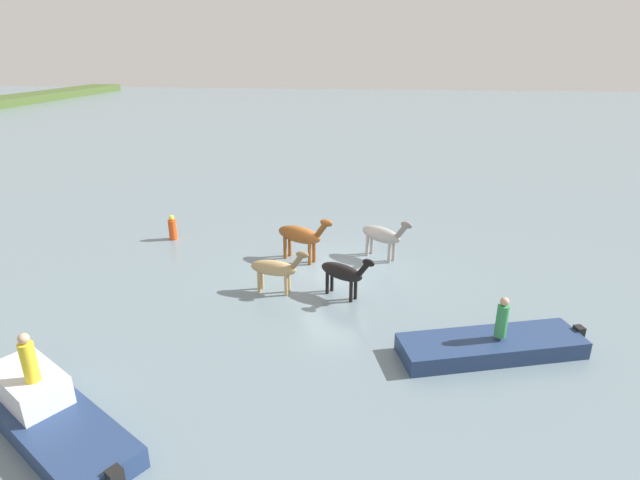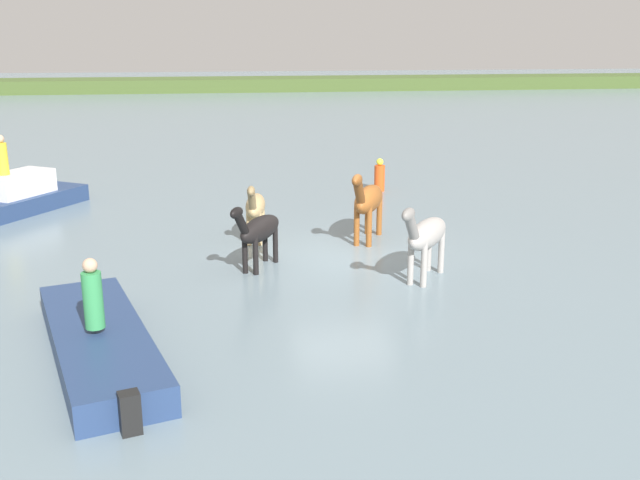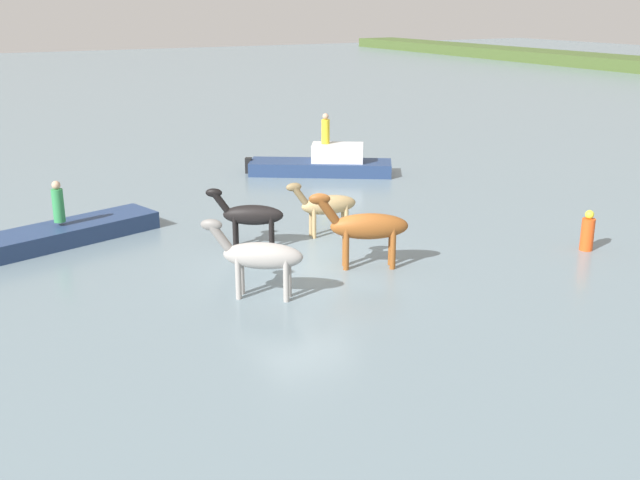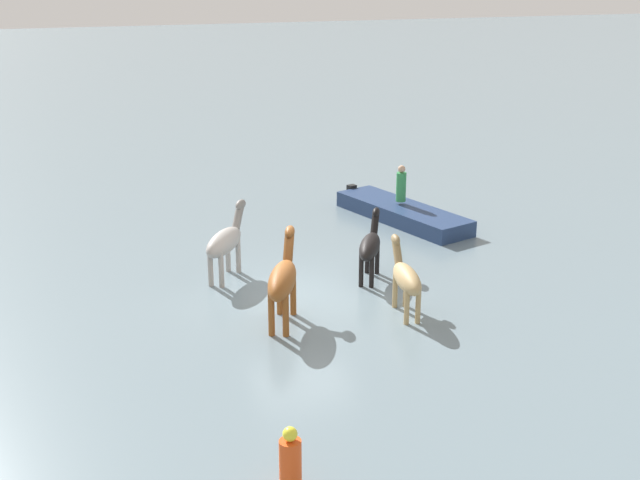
{
  "view_description": "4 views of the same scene",
  "coord_description": "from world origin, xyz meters",
  "px_view_note": "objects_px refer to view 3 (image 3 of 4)",
  "views": [
    {
      "loc": [
        -17.59,
        -1.7,
        8.07
      ],
      "look_at": [
        0.25,
        0.51,
        1.16
      ],
      "focal_mm": 28.05,
      "sensor_mm": 36.0,
      "label": 1
    },
    {
      "loc": [
        -2.99,
        -16.65,
        5.24
      ],
      "look_at": [
        -0.67,
        -0.52,
        0.61
      ],
      "focal_mm": 40.75,
      "sensor_mm": 36.0,
      "label": 2
    },
    {
      "loc": [
        16.38,
        -8.34,
        6.59
      ],
      "look_at": [
        0.41,
        0.26,
        0.78
      ],
      "focal_mm": 42.01,
      "sensor_mm": 36.0,
      "label": 3
    },
    {
      "loc": [
        5.72,
        18.09,
        8.01
      ],
      "look_at": [
        -0.81,
        -0.87,
        1.14
      ],
      "focal_mm": 45.92,
      "sensor_mm": 36.0,
      "label": 4
    }
  ],
  "objects_px": {
    "horse_mid_herd": "(366,227)",
    "boat_tender_starboard": "(68,235)",
    "person_helmsman_aft": "(58,203)",
    "buoy_channel_marker": "(588,232)",
    "boat_launch_far": "(324,166)",
    "horse_dun_straggler": "(326,205)",
    "horse_lead": "(250,215)",
    "person_boatman_standing": "(326,130)",
    "horse_chestnut_trailing": "(259,256)"
  },
  "relations": [
    {
      "from": "horse_chestnut_trailing",
      "to": "person_boatman_standing",
      "type": "distance_m",
      "value": 13.17
    },
    {
      "from": "boat_tender_starboard",
      "to": "person_helmsman_aft",
      "type": "bearing_deg",
      "value": 157.98
    },
    {
      "from": "person_helmsman_aft",
      "to": "buoy_channel_marker",
      "type": "bearing_deg",
      "value": 58.94
    },
    {
      "from": "boat_tender_starboard",
      "to": "person_helmsman_aft",
      "type": "xyz_separation_m",
      "value": [
        -0.02,
        -0.17,
        0.98
      ]
    },
    {
      "from": "horse_mid_herd",
      "to": "boat_tender_starboard",
      "type": "height_order",
      "value": "horse_mid_herd"
    },
    {
      "from": "boat_tender_starboard",
      "to": "buoy_channel_marker",
      "type": "relative_size",
      "value": 4.76
    },
    {
      "from": "horse_mid_herd",
      "to": "boat_launch_far",
      "type": "relative_size",
      "value": 0.45
    },
    {
      "from": "boat_launch_far",
      "to": "person_boatman_standing",
      "type": "xyz_separation_m",
      "value": [
        0.01,
        0.08,
        1.44
      ]
    },
    {
      "from": "horse_dun_straggler",
      "to": "buoy_channel_marker",
      "type": "height_order",
      "value": "horse_dun_straggler"
    },
    {
      "from": "horse_chestnut_trailing",
      "to": "boat_tender_starboard",
      "type": "relative_size",
      "value": 0.39
    },
    {
      "from": "horse_lead",
      "to": "horse_mid_herd",
      "type": "xyz_separation_m",
      "value": [
        2.96,
        1.93,
        0.17
      ]
    },
    {
      "from": "horse_dun_straggler",
      "to": "boat_tender_starboard",
      "type": "xyz_separation_m",
      "value": [
        -3.01,
        -6.81,
        -0.74
      ]
    },
    {
      "from": "person_boatman_standing",
      "to": "buoy_channel_marker",
      "type": "height_order",
      "value": "person_boatman_standing"
    },
    {
      "from": "horse_lead",
      "to": "horse_chestnut_trailing",
      "type": "bearing_deg",
      "value": 100.74
    },
    {
      "from": "horse_mid_herd",
      "to": "person_boatman_standing",
      "type": "distance_m",
      "value": 11.03
    },
    {
      "from": "horse_chestnut_trailing",
      "to": "horse_mid_herd",
      "type": "bearing_deg",
      "value": -132.79
    },
    {
      "from": "horse_dun_straggler",
      "to": "horse_mid_herd",
      "type": "distance_m",
      "value": 2.94
    },
    {
      "from": "person_helmsman_aft",
      "to": "boat_tender_starboard",
      "type": "bearing_deg",
      "value": 84.63
    },
    {
      "from": "horse_lead",
      "to": "person_helmsman_aft",
      "type": "xyz_separation_m",
      "value": [
        -2.96,
        -4.6,
        0.23
      ]
    },
    {
      "from": "boat_tender_starboard",
      "to": "person_boatman_standing",
      "type": "xyz_separation_m",
      "value": [
        -4.2,
        10.73,
        1.59
      ]
    },
    {
      "from": "buoy_channel_marker",
      "to": "person_helmsman_aft",
      "type": "bearing_deg",
      "value": -121.06
    },
    {
      "from": "boat_tender_starboard",
      "to": "buoy_channel_marker",
      "type": "height_order",
      "value": "buoy_channel_marker"
    },
    {
      "from": "horse_mid_herd",
      "to": "boat_tender_starboard",
      "type": "distance_m",
      "value": 8.73
    },
    {
      "from": "person_helmsman_aft",
      "to": "horse_mid_herd",
      "type": "bearing_deg",
      "value": 47.8
    },
    {
      "from": "boat_tender_starboard",
      "to": "horse_mid_herd",
      "type": "bearing_deg",
      "value": -59.51
    },
    {
      "from": "horse_mid_herd",
      "to": "boat_launch_far",
      "type": "distance_m",
      "value": 11.01
    },
    {
      "from": "horse_dun_straggler",
      "to": "boat_tender_starboard",
      "type": "bearing_deg",
      "value": -15.47
    },
    {
      "from": "horse_chestnut_trailing",
      "to": "horse_dun_straggler",
      "type": "bearing_deg",
      "value": -99.91
    },
    {
      "from": "person_boatman_standing",
      "to": "boat_tender_starboard",
      "type": "bearing_deg",
      "value": -68.61
    },
    {
      "from": "horse_chestnut_trailing",
      "to": "horse_dun_straggler",
      "type": "height_order",
      "value": "horse_chestnut_trailing"
    },
    {
      "from": "boat_launch_far",
      "to": "person_helmsman_aft",
      "type": "xyz_separation_m",
      "value": [
        4.2,
        -10.82,
        0.83
      ]
    },
    {
      "from": "horse_dun_straggler",
      "to": "horse_mid_herd",
      "type": "bearing_deg",
      "value": 89.65
    },
    {
      "from": "horse_lead",
      "to": "person_helmsman_aft",
      "type": "bearing_deg",
      "value": -1.94
    },
    {
      "from": "horse_mid_herd",
      "to": "buoy_channel_marker",
      "type": "height_order",
      "value": "horse_mid_herd"
    },
    {
      "from": "horse_dun_straggler",
      "to": "boat_tender_starboard",
      "type": "distance_m",
      "value": 7.48
    },
    {
      "from": "horse_dun_straggler",
      "to": "horse_mid_herd",
      "type": "relative_size",
      "value": 0.87
    },
    {
      "from": "horse_mid_herd",
      "to": "person_helmsman_aft",
      "type": "distance_m",
      "value": 8.81
    },
    {
      "from": "horse_dun_straggler",
      "to": "horse_mid_herd",
      "type": "height_order",
      "value": "horse_mid_herd"
    },
    {
      "from": "person_boatman_standing",
      "to": "buoy_channel_marker",
      "type": "xyz_separation_m",
      "value": [
        11.81,
        1.76,
        -1.26
      ]
    },
    {
      "from": "boat_tender_starboard",
      "to": "person_boatman_standing",
      "type": "relative_size",
      "value": 4.56
    },
    {
      "from": "buoy_channel_marker",
      "to": "person_boatman_standing",
      "type": "bearing_deg",
      "value": -171.51
    },
    {
      "from": "horse_dun_straggler",
      "to": "person_helmsman_aft",
      "type": "bearing_deg",
      "value": -15.07
    },
    {
      "from": "boat_tender_starboard",
      "to": "boat_launch_far",
      "type": "height_order",
      "value": "boat_launch_far"
    },
    {
      "from": "boat_tender_starboard",
      "to": "buoy_channel_marker",
      "type": "xyz_separation_m",
      "value": [
        7.61,
        12.49,
        0.33
      ]
    },
    {
      "from": "horse_lead",
      "to": "boat_tender_starboard",
      "type": "xyz_separation_m",
      "value": [
        -2.95,
        -4.43,
        -0.74
      ]
    },
    {
      "from": "horse_mid_herd",
      "to": "boat_launch_far",
      "type": "xyz_separation_m",
      "value": [
        -10.12,
        4.29,
        -0.77
      ]
    },
    {
      "from": "horse_dun_straggler",
      "to": "buoy_channel_marker",
      "type": "bearing_deg",
      "value": 149.39
    },
    {
      "from": "person_helmsman_aft",
      "to": "buoy_channel_marker",
      "type": "distance_m",
      "value": 14.79
    },
    {
      "from": "horse_lead",
      "to": "boat_tender_starboard",
      "type": "distance_m",
      "value": 5.38
    },
    {
      "from": "horse_chestnut_trailing",
      "to": "horse_mid_herd",
      "type": "distance_m",
      "value": 3.3
    }
  ]
}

